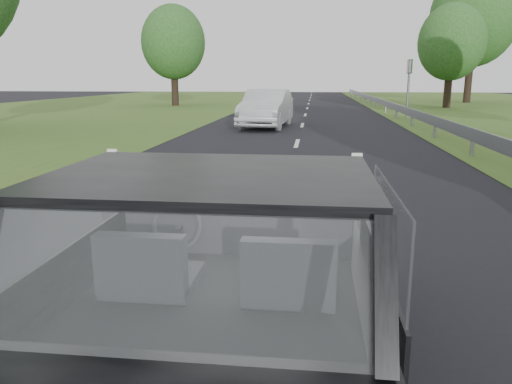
% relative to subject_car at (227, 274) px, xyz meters
% --- Properties ---
extents(ground, '(140.00, 140.00, 0.00)m').
position_rel_subject_car_xyz_m(ground, '(0.00, 0.00, -0.72)').
color(ground, black).
rests_on(ground, ground).
extents(subject_car, '(1.80, 4.00, 1.45)m').
position_rel_subject_car_xyz_m(subject_car, '(0.00, 0.00, 0.00)').
color(subject_car, black).
rests_on(subject_car, ground).
extents(dashboard, '(1.58, 0.45, 0.30)m').
position_rel_subject_car_xyz_m(dashboard, '(0.00, 0.62, 0.12)').
color(dashboard, black).
rests_on(dashboard, subject_car).
extents(driver_seat, '(0.50, 0.72, 0.42)m').
position_rel_subject_car_xyz_m(driver_seat, '(-0.40, -0.29, 0.16)').
color(driver_seat, black).
rests_on(driver_seat, subject_car).
extents(passenger_seat, '(0.50, 0.72, 0.42)m').
position_rel_subject_car_xyz_m(passenger_seat, '(0.40, -0.29, 0.16)').
color(passenger_seat, black).
rests_on(passenger_seat, subject_car).
extents(steering_wheel, '(0.36, 0.36, 0.04)m').
position_rel_subject_car_xyz_m(steering_wheel, '(-0.40, 0.33, 0.20)').
color(steering_wheel, black).
rests_on(steering_wheel, dashboard).
extents(cat, '(0.52, 0.20, 0.23)m').
position_rel_subject_car_xyz_m(cat, '(0.18, 0.65, 0.35)').
color(cat, gray).
rests_on(cat, dashboard).
extents(guardrail, '(0.05, 90.00, 0.32)m').
position_rel_subject_car_xyz_m(guardrail, '(4.30, 10.00, -0.15)').
color(guardrail, '#92959A').
rests_on(guardrail, ground).
extents(other_car, '(2.13, 4.64, 1.49)m').
position_rel_subject_car_xyz_m(other_car, '(-1.41, 17.07, 0.02)').
color(other_car, silver).
rests_on(other_car, ground).
extents(highway_sign, '(0.14, 1.12, 2.80)m').
position_rel_subject_car_xyz_m(highway_sign, '(5.03, 22.83, 0.68)').
color(highway_sign, '#094413').
rests_on(highway_sign, ground).
extents(tree_2, '(5.61, 5.61, 6.44)m').
position_rel_subject_car_xyz_m(tree_2, '(9.13, 31.81, 2.49)').
color(tree_2, '#194B17').
rests_on(tree_2, ground).
extents(tree_3, '(8.86, 8.86, 10.13)m').
position_rel_subject_car_xyz_m(tree_3, '(12.58, 39.50, 4.34)').
color(tree_3, '#194B17').
rests_on(tree_3, ground).
extents(tree_6, '(5.02, 5.02, 6.71)m').
position_rel_subject_car_xyz_m(tree_6, '(-9.43, 32.35, 2.63)').
color(tree_6, '#194B17').
rests_on(tree_6, ground).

